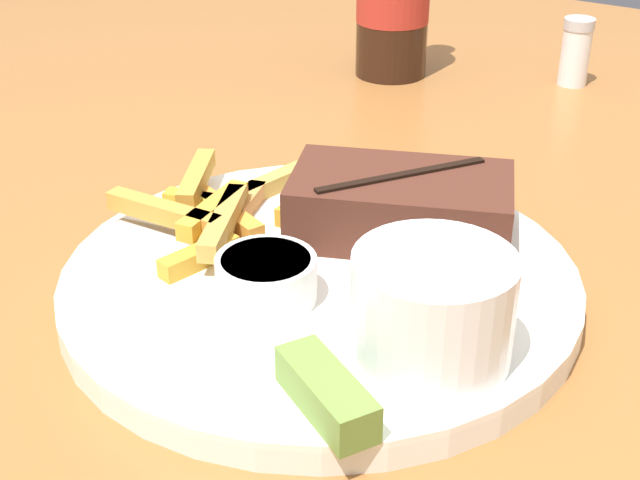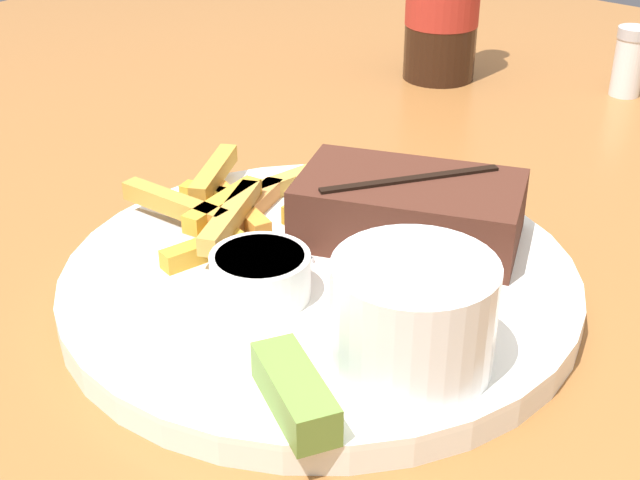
% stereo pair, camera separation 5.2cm
% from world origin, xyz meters
% --- Properties ---
extents(dining_table, '(1.55, 1.57, 0.77)m').
position_xyz_m(dining_table, '(0.00, 0.00, 0.71)').
color(dining_table, '#935B2D').
rests_on(dining_table, ground_plane).
extents(dinner_plate, '(0.31, 0.31, 0.02)m').
position_xyz_m(dinner_plate, '(0.00, 0.00, 0.78)').
color(dinner_plate, white).
rests_on(dinner_plate, dining_table).
extents(steak_portion, '(0.16, 0.13, 0.04)m').
position_xyz_m(steak_portion, '(0.02, 0.07, 0.81)').
color(steak_portion, '#472319').
rests_on(steak_portion, dinner_plate).
extents(fries_pile, '(0.12, 0.18, 0.02)m').
position_xyz_m(fries_pile, '(-0.08, 0.01, 0.80)').
color(fries_pile, gold).
rests_on(fries_pile, dinner_plate).
extents(coleslaw_cup, '(0.08, 0.08, 0.06)m').
position_xyz_m(coleslaw_cup, '(0.09, -0.04, 0.82)').
color(coleslaw_cup, white).
rests_on(coleslaw_cup, dinner_plate).
extents(dipping_sauce_cup, '(0.06, 0.06, 0.03)m').
position_xyz_m(dipping_sauce_cup, '(-0.01, -0.04, 0.81)').
color(dipping_sauce_cup, silver).
rests_on(dipping_sauce_cup, dinner_plate).
extents(pickle_spear, '(0.07, 0.05, 0.02)m').
position_xyz_m(pickle_spear, '(0.07, -0.11, 0.80)').
color(pickle_spear, olive).
rests_on(pickle_spear, dinner_plate).
extents(fork_utensil, '(0.13, 0.04, 0.00)m').
position_xyz_m(fork_utensil, '(-0.08, -0.02, 0.79)').
color(fork_utensil, '#B7B7BC').
rests_on(fork_utensil, dinner_plate).
extents(salt_shaker, '(0.03, 0.03, 0.07)m').
position_xyz_m(salt_shaker, '(-0.01, 0.46, 0.81)').
color(salt_shaker, white).
rests_on(salt_shaker, dining_table).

